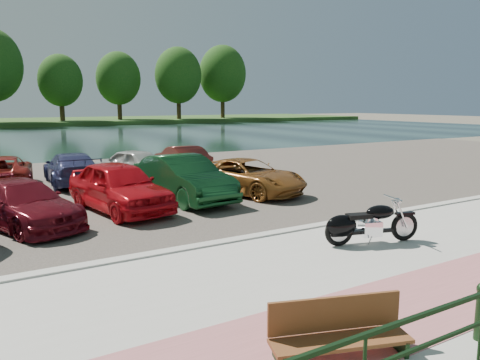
{
  "coord_description": "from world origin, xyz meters",
  "views": [
    {
      "loc": [
        -7.32,
        -7.08,
        3.28
      ],
      "look_at": [
        -0.59,
        4.13,
        1.1
      ],
      "focal_mm": 35.0,
      "sensor_mm": 36.0,
      "label": 1
    }
  ],
  "objects": [
    {
      "name": "ground",
      "position": [
        0.0,
        0.0,
        0.0
      ],
      "size": [
        200.0,
        200.0,
        0.0
      ],
      "primitive_type": "plane",
      "color": "#595447",
      "rests_on": "ground"
    },
    {
      "name": "promenade",
      "position": [
        0.0,
        -1.0,
        0.05
      ],
      "size": [
        60.0,
        6.0,
        0.1
      ],
      "primitive_type": "cube",
      "color": "#B3B2A9",
      "rests_on": "ground"
    },
    {
      "name": "pink_path",
      "position": [
        0.0,
        -2.5,
        0.1
      ],
      "size": [
        60.0,
        2.0,
        0.01
      ],
      "primitive_type": "cube",
      "color": "#A35C5E",
      "rests_on": "promenade"
    },
    {
      "name": "kerb",
      "position": [
        0.0,
        2.0,
        0.07
      ],
      "size": [
        60.0,
        0.3,
        0.14
      ],
      "primitive_type": "cube",
      "color": "#B3B2A9",
      "rests_on": "ground"
    },
    {
      "name": "parking_lot",
      "position": [
        0.0,
        11.0,
        0.02
      ],
      "size": [
        60.0,
        18.0,
        0.04
      ],
      "primitive_type": "cube",
      "color": "#3F3933",
      "rests_on": "ground"
    },
    {
      "name": "river",
      "position": [
        0.0,
        40.0,
        0.0
      ],
      "size": [
        120.0,
        40.0,
        0.0
      ],
      "primitive_type": "cube",
      "color": "#172927",
      "rests_on": "ground"
    },
    {
      "name": "far_bank",
      "position": [
        0.0,
        72.0,
        0.3
      ],
      "size": [
        120.0,
        24.0,
        0.6
      ],
      "primitive_type": "cube",
      "color": "#224217",
      "rests_on": "ground"
    },
    {
      "name": "bollards",
      "position": [
        -1.67,
        -3.7,
        0.54
      ],
      "size": [
        10.68,
        0.18,
        0.81
      ],
      "color": "black",
      "rests_on": "promenade"
    },
    {
      "name": "far_trees",
      "position": [
        4.36,
        65.79,
        7.49
      ],
      "size": [
        70.25,
        10.68,
        12.52
      ],
      "color": "#342713",
      "rests_on": "far_bank"
    },
    {
      "name": "motorcycle",
      "position": [
        0.34,
        0.25,
        0.56
      ],
      "size": [
        2.27,
        0.99,
        1.05
      ],
      "rotation": [
        0.0,
        0.0,
        -0.29
      ],
      "color": "black",
      "rests_on": "promenade"
    },
    {
      "name": "park_bench",
      "position": [
        -3.4,
        -2.98,
        0.43
      ],
      "size": [
        1.85,
        0.99,
        0.72
      ],
      "rotation": [
        0.0,
        0.0,
        -0.32
      ],
      "color": "#5F2D17",
      "rests_on": "promenade"
    },
    {
      "name": "car_3",
      "position": [
        -6.06,
        6.11,
        0.65
      ],
      "size": [
        3.09,
        4.53,
        1.22
      ],
      "primitive_type": "imported",
      "rotation": [
        0.0,
        0.0,
        0.36
      ],
      "color": "maroon",
      "rests_on": "parking_lot"
    },
    {
      "name": "car_4",
      "position": [
        -3.32,
        6.61,
        0.79
      ],
      "size": [
        2.46,
        4.61,
        1.49
      ],
      "primitive_type": "imported",
      "rotation": [
        0.0,
        0.0,
        0.16
      ],
      "color": "#B70C14",
      "rests_on": "parking_lot"
    },
    {
      "name": "car_5",
      "position": [
        -1.05,
        7.0,
        0.79
      ],
      "size": [
        2.0,
        4.67,
        1.5
      ],
      "primitive_type": "imported",
      "rotation": [
        0.0,
        0.0,
        0.09
      ],
      "color": "#103B1B",
      "rests_on": "parking_lot"
    },
    {
      "name": "car_6",
      "position": [
        1.4,
        6.93,
        0.66
      ],
      "size": [
        3.35,
        4.88,
        1.24
      ],
      "primitive_type": "imported",
      "rotation": [
        0.0,
        0.0,
        0.32
      ],
      "color": "brown",
      "rests_on": "parking_lot"
    },
    {
      "name": "car_10",
      "position": [
        -6.0,
        12.74,
        0.66
      ],
      "size": [
        2.6,
        4.67,
        1.23
      ],
      "primitive_type": "imported",
      "rotation": [
        0.0,
        0.0,
        3.01
      ],
      "color": "maroon",
      "rests_on": "parking_lot"
    },
    {
      "name": "car_11",
      "position": [
        -3.6,
        12.17,
        0.68
      ],
      "size": [
        2.01,
        4.5,
        1.28
      ],
      "primitive_type": "imported",
      "rotation": [
        0.0,
        0.0,
        3.09
      ],
      "color": "navy",
      "rests_on": "parking_lot"
    },
    {
      "name": "car_12",
      "position": [
        -1.08,
        12.65,
        0.68
      ],
      "size": [
        2.77,
        4.02,
        1.27
      ],
      "primitive_type": "imported",
      "rotation": [
        0.0,
        0.0,
        3.52
      ],
      "color": "#BCBDB7",
      "rests_on": "parking_lot"
    },
    {
      "name": "car_13",
      "position": [
        1.37,
        12.61,
        0.68
      ],
      "size": [
        1.37,
        3.89,
        1.28
      ],
      "primitive_type": "imported",
      "rotation": [
        0.0,
        0.0,
        3.14
      ],
      "color": "#541B16",
      "rests_on": "parking_lot"
    }
  ]
}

